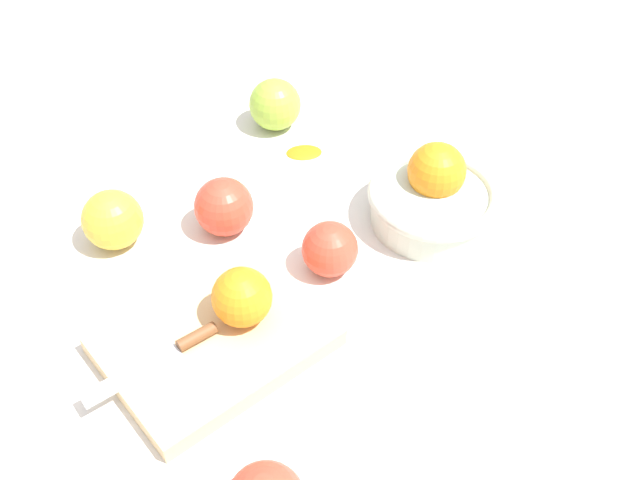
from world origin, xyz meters
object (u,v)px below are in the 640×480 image
Objects in this scene: bowl at (434,197)px; orange_on_board at (242,297)px; apple_back_left at (330,249)px; apple_front_center at (224,207)px; cutting_board at (215,341)px; apple_front_left at (275,104)px; knife at (169,352)px; apple_front_right at (113,220)px.

bowl reaches higher than orange_on_board.
bowl reaches higher than apple_back_left.
apple_front_center is 1.10× the size of apple_back_left.
cutting_board is 0.42m from apple_front_left.
cutting_board is at bearing -13.12° from orange_on_board.
knife is at bearing -18.82° from cutting_board.
orange_on_board is 0.43× the size of knife.
bowl is 2.57× the size of orange_on_board.
orange_on_board reaches higher than apple_front_right.
apple_front_left is at bearing -148.02° from cutting_board.
bowl is at bearing 133.33° from apple_front_center.
orange_on_board is at bearing -6.46° from apple_back_left.
cutting_board is at bearing -12.14° from bowl.
apple_back_left is (-0.22, 0.04, 0.01)m from knife.
knife is at bearing -16.34° from orange_on_board.
apple_front_left is (-0.32, -0.23, -0.02)m from orange_on_board.
cutting_board is 3.41× the size of apple_back_left.
apple_back_left is (-0.13, 0.02, -0.02)m from orange_on_board.
apple_front_center is 0.98× the size of apple_front_left.
bowl is 0.30m from orange_on_board.
cutting_board is 3.09× the size of apple_front_center.
apple_front_left is (-0.40, -0.21, 0.01)m from knife.
apple_back_left is (-0.03, 0.15, -0.00)m from apple_front_center.
orange_on_board reaches higher than knife.
apple_front_left is 0.31m from apple_front_right.
orange_on_board is 0.17m from apple_front_center.
knife is at bearing 65.13° from apple_front_right.
apple_back_left is (-0.17, 0.02, 0.02)m from cutting_board.
apple_front_center is at bearing -79.53° from apple_back_left.
bowl reaches higher than apple_front_center.
orange_on_board reaches higher than apple_back_left.
knife is at bearing 26.89° from apple_front_left.
bowl reaches higher than apple_front_left.
bowl is 0.27m from apple_front_center.
apple_back_left is 0.90× the size of apple_front_right.
apple_front_left reaches higher than cutting_board.
apple_front_right reaches higher than cutting_board.
apple_front_center is 0.15m from apple_back_left.
apple_front_right is (0.29, -0.29, 0.00)m from bowl.
apple_front_center is at bearing -139.70° from cutting_board.
bowl is 0.16m from apple_back_left.
apple_front_left is 1.13× the size of apple_back_left.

